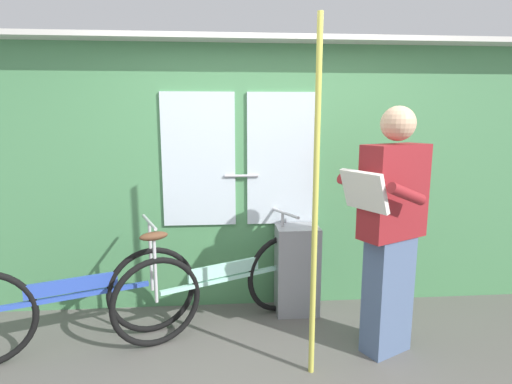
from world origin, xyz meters
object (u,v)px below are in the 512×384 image
at_px(trash_bin_by_wall, 297,270).
at_px(handrail_pole, 315,206).
at_px(bicycle_near_door, 223,284).
at_px(bicycle_leaning_behind, 72,301).
at_px(passenger_reading_newspaper, 391,228).

height_order(trash_bin_by_wall, handrail_pole, handrail_pole).
height_order(bicycle_near_door, trash_bin_by_wall, bicycle_near_door).
bearing_deg(bicycle_leaning_behind, trash_bin_by_wall, -6.42).
relative_size(trash_bin_by_wall, handrail_pole, 0.34).
height_order(passenger_reading_newspaper, trash_bin_by_wall, passenger_reading_newspaper).
distance_m(passenger_reading_newspaper, handrail_pole, 0.64).
distance_m(bicycle_near_door, trash_bin_by_wall, 0.65).
distance_m(passenger_reading_newspaper, trash_bin_by_wall, 0.98).
bearing_deg(trash_bin_by_wall, handrail_pole, -93.43).
xyz_separation_m(passenger_reading_newspaper, trash_bin_by_wall, (-0.52, 0.64, -0.53)).
relative_size(passenger_reading_newspaper, trash_bin_by_wall, 2.28).
bearing_deg(bicycle_leaning_behind, passenger_reading_newspaper, -26.46).
bearing_deg(handrail_pole, bicycle_leaning_behind, 166.11).
xyz_separation_m(trash_bin_by_wall, handrail_pole, (-0.05, -0.85, 0.73)).
bearing_deg(passenger_reading_newspaper, bicycle_leaning_behind, -32.17).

